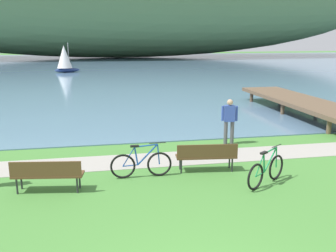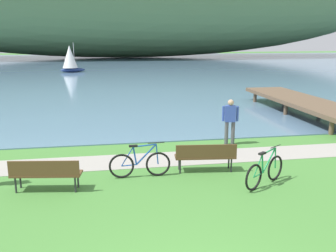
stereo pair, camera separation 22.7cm
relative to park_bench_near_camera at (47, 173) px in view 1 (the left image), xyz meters
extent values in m
cube|color=#5B7F9E|center=(2.76, 44.10, -0.50)|extent=(180.00, 80.00, 0.04)
cube|color=#A39E93|center=(2.76, 2.07, -0.52)|extent=(60.00, 1.50, 0.01)
cube|color=brown|center=(0.01, 0.08, -0.07)|extent=(1.85, 0.74, 0.05)
cube|color=brown|center=(-0.02, -0.13, 0.15)|extent=(1.79, 0.30, 0.40)
cylinder|color=#2D2D33|center=(-0.72, 0.36, -0.30)|extent=(0.05, 0.05, 0.45)
cylinder|color=#2D2D33|center=(0.79, 0.13, -0.30)|extent=(0.05, 0.05, 0.45)
cylinder|color=#2D2D33|center=(-0.77, 0.02, -0.30)|extent=(0.05, 0.05, 0.45)
cylinder|color=#2D2D33|center=(0.74, -0.20, -0.30)|extent=(0.05, 0.05, 0.45)
cube|color=brown|center=(4.48, 0.79, -0.07)|extent=(1.84, 0.67, 0.05)
cube|color=brown|center=(4.46, 0.58, 0.15)|extent=(1.79, 0.23, 0.40)
cylinder|color=#2D2D33|center=(3.74, 1.04, -0.30)|extent=(0.05, 0.05, 0.45)
cylinder|color=#2D2D33|center=(5.26, 0.87, -0.30)|extent=(0.05, 0.05, 0.45)
cylinder|color=#2D2D33|center=(3.70, 0.70, -0.30)|extent=(0.05, 0.05, 0.45)
cylinder|color=#2D2D33|center=(5.22, 0.54, -0.30)|extent=(0.05, 0.05, 0.45)
torus|color=black|center=(3.03, 0.61, -0.16)|extent=(0.72, 0.06, 0.72)
torus|color=black|center=(1.98, 0.61, -0.16)|extent=(0.72, 0.06, 0.72)
cylinder|color=#1E4CB2|center=(2.69, 0.61, 0.15)|extent=(0.61, 0.05, 0.61)
cylinder|color=#1E4CB2|center=(2.65, 0.61, 0.41)|extent=(0.66, 0.04, 0.09)
cylinder|color=#1E4CB2|center=(2.36, 0.61, 0.12)|extent=(0.12, 0.04, 0.54)
cylinder|color=#1E4CB2|center=(2.19, 0.61, -0.15)|extent=(0.43, 0.03, 0.05)
cylinder|color=#1E4CB2|center=(2.15, 0.61, 0.11)|extent=(0.37, 0.03, 0.56)
cylinder|color=#1E4CB2|center=(3.00, 0.61, 0.14)|extent=(0.09, 0.04, 0.60)
cube|color=black|center=(2.32, 0.61, 0.42)|extent=(0.24, 0.10, 0.05)
cylinder|color=black|center=(2.98, 0.61, 0.48)|extent=(0.48, 0.03, 0.02)
torus|color=black|center=(6.21, -0.29, -0.16)|extent=(0.63, 0.45, 0.72)
torus|color=black|center=(5.34, -0.87, -0.16)|extent=(0.63, 0.45, 0.72)
cylinder|color=#1E8C4C|center=(5.93, -0.47, 0.15)|extent=(0.53, 0.37, 0.61)
cylinder|color=#1E8C4C|center=(5.90, -0.50, 0.41)|extent=(0.57, 0.40, 0.09)
cylinder|color=#1E8C4C|center=(5.66, -0.66, 0.12)|extent=(0.13, 0.11, 0.54)
cylinder|color=#1E8C4C|center=(5.52, -0.75, -0.15)|extent=(0.37, 0.26, 0.05)
cylinder|color=#1E8C4C|center=(5.48, -0.77, 0.11)|extent=(0.32, 0.23, 0.56)
cylinder|color=#1E8C4C|center=(6.19, -0.30, 0.14)|extent=(0.09, 0.08, 0.60)
cube|color=black|center=(5.63, -0.68, 0.42)|extent=(0.26, 0.22, 0.05)
cylinder|color=black|center=(6.17, -0.32, 0.48)|extent=(0.41, 0.29, 0.02)
cylinder|color=#4C4C51|center=(6.04, 3.43, -0.08)|extent=(0.14, 0.14, 0.88)
cylinder|color=#4C4C51|center=(6.27, 3.37, -0.08)|extent=(0.14, 0.14, 0.88)
cube|color=#334CA5|center=(6.15, 3.40, 0.66)|extent=(0.42, 0.30, 0.60)
sphere|color=tan|center=(6.15, 3.40, 1.08)|extent=(0.22, 0.22, 0.22)
cylinder|color=#334CA5|center=(5.90, 3.46, 0.66)|extent=(0.09, 0.09, 0.56)
cylinder|color=#334CA5|center=(6.41, 3.34, 0.66)|extent=(0.09, 0.09, 0.56)
ellipsoid|color=navy|center=(-1.84, 35.31, -0.23)|extent=(2.96, 1.57, 0.50)
cylinder|color=#B2B2B2|center=(-1.62, 35.37, 1.44)|extent=(0.07, 0.07, 2.85)
cone|color=white|center=(-2.09, 35.23, 1.30)|extent=(2.10, 2.10, 2.56)
cube|color=brown|center=(11.76, 8.10, 0.18)|extent=(2.40, 10.00, 0.20)
cylinder|color=brown|center=(10.80, 4.10, -0.22)|extent=(0.20, 0.20, 0.60)
cylinder|color=brown|center=(10.80, 8.10, -0.22)|extent=(0.20, 0.20, 0.60)
cylinder|color=brown|center=(12.72, 8.10, -0.22)|extent=(0.20, 0.20, 0.60)
cylinder|color=brown|center=(10.80, 12.10, -0.22)|extent=(0.20, 0.20, 0.60)
cylinder|color=brown|center=(12.72, 12.10, -0.22)|extent=(0.20, 0.20, 0.60)
camera|label=1|loc=(1.33, -9.48, 3.39)|focal=39.92mm
camera|label=2|loc=(1.55, -9.52, 3.39)|focal=39.92mm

